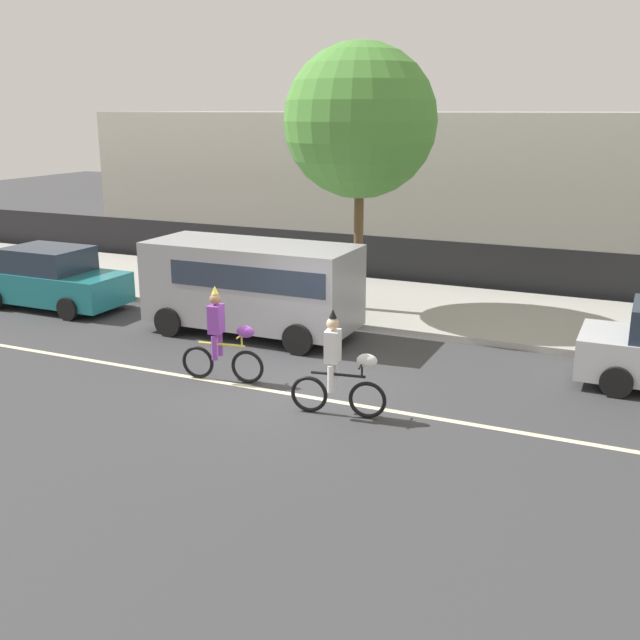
{
  "coord_description": "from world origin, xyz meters",
  "views": [
    {
      "loc": [
        6.22,
        -12.3,
        5.16
      ],
      "look_at": [
        0.12,
        1.2,
        1.0
      ],
      "focal_mm": 42.0,
      "sensor_mm": 36.0,
      "label": 1
    }
  ],
  "objects_px": {
    "parade_cyclist_purple": "(222,340)",
    "parade_cyclist_zebra": "(339,370)",
    "parked_van_grey": "(254,282)",
    "parked_car_teal": "(52,279)"
  },
  "relations": [
    {
      "from": "parade_cyclist_purple",
      "to": "parade_cyclist_zebra",
      "type": "xyz_separation_m",
      "value": [
        2.75,
        -0.66,
        0.0
      ]
    },
    {
      "from": "parked_van_grey",
      "to": "parade_cyclist_purple",
      "type": "bearing_deg",
      "value": -72.16
    },
    {
      "from": "parade_cyclist_zebra",
      "to": "parked_van_grey",
      "type": "distance_m",
      "value": 5.31
    },
    {
      "from": "parked_car_teal",
      "to": "parked_van_grey",
      "type": "bearing_deg",
      "value": 0.46
    },
    {
      "from": "parade_cyclist_zebra",
      "to": "parked_van_grey",
      "type": "height_order",
      "value": "parked_van_grey"
    },
    {
      "from": "parade_cyclist_zebra",
      "to": "parked_van_grey",
      "type": "relative_size",
      "value": 0.38
    },
    {
      "from": "parade_cyclist_purple",
      "to": "parked_car_teal",
      "type": "relative_size",
      "value": 0.47
    },
    {
      "from": "parade_cyclist_purple",
      "to": "parade_cyclist_zebra",
      "type": "bearing_deg",
      "value": -13.4
    },
    {
      "from": "parade_cyclist_purple",
      "to": "parked_car_teal",
      "type": "height_order",
      "value": "parade_cyclist_purple"
    },
    {
      "from": "parade_cyclist_zebra",
      "to": "parked_van_grey",
      "type": "bearing_deg",
      "value": 135.01
    }
  ]
}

